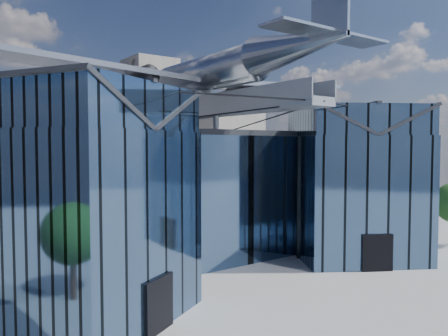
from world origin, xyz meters
TOP-DOWN VIEW (x-y plane):
  - ground_plane at (0.00, 0.00)m, footprint 120.00×120.00m
  - museum at (0.00, 5.82)m, footprint 32.88×24.50m
  - bg_towers at (1.45, 50.49)m, footprint 77.00×24.50m
  - tree_side_e at (23.34, 1.56)m, footprint 3.32×3.32m

SIDE VIEW (x-z plane):
  - ground_plane at x=0.00m, z-range 0.00..0.00m
  - tree_side_e at x=23.34m, z-range 0.82..5.48m
  - museum at x=0.00m, z-range -3.26..14.34m
  - bg_towers at x=1.45m, z-range -2.99..23.01m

